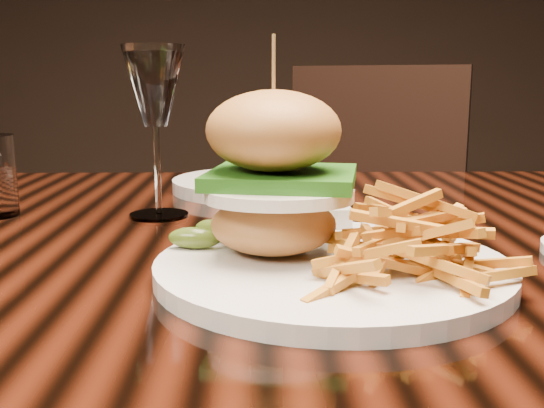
{
  "coord_description": "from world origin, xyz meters",
  "views": [
    {
      "loc": [
        -0.04,
        -0.68,
        0.91
      ],
      "look_at": [
        -0.03,
        -0.16,
        0.81
      ],
      "focal_mm": 42.0,
      "sensor_mm": 36.0,
      "label": 1
    }
  ],
  "objects_px": {
    "dining_table": "(296,296)",
    "burger_plate": "(323,217)",
    "wine_glass": "(155,92)",
    "chair_far": "(364,230)",
    "far_dish": "(261,179)"
  },
  "relations": [
    {
      "from": "dining_table",
      "to": "burger_plate",
      "type": "xyz_separation_m",
      "value": [
        0.01,
        -0.17,
        0.13
      ]
    },
    {
      "from": "wine_glass",
      "to": "chair_far",
      "type": "xyz_separation_m",
      "value": [
        0.39,
        0.81,
        -0.36
      ]
    },
    {
      "from": "dining_table",
      "to": "wine_glass",
      "type": "xyz_separation_m",
      "value": [
        -0.16,
        0.07,
        0.23
      ]
    },
    {
      "from": "wine_glass",
      "to": "far_dish",
      "type": "bearing_deg",
      "value": 56.08
    },
    {
      "from": "dining_table",
      "to": "wine_glass",
      "type": "distance_m",
      "value": 0.29
    },
    {
      "from": "burger_plate",
      "to": "chair_far",
      "type": "relative_size",
      "value": 0.31
    },
    {
      "from": "burger_plate",
      "to": "wine_glass",
      "type": "distance_m",
      "value": 0.31
    },
    {
      "from": "wine_glass",
      "to": "far_dish",
      "type": "distance_m",
      "value": 0.26
    },
    {
      "from": "burger_plate",
      "to": "wine_glass",
      "type": "bearing_deg",
      "value": 148.11
    },
    {
      "from": "far_dish",
      "to": "burger_plate",
      "type": "bearing_deg",
      "value": -83.24
    },
    {
      "from": "chair_far",
      "to": "dining_table",
      "type": "bearing_deg",
      "value": -81.62
    },
    {
      "from": "far_dish",
      "to": "chair_far",
      "type": "xyz_separation_m",
      "value": [
        0.26,
        0.63,
        -0.23
      ]
    },
    {
      "from": "burger_plate",
      "to": "chair_far",
      "type": "distance_m",
      "value": 1.1
    },
    {
      "from": "burger_plate",
      "to": "far_dish",
      "type": "height_order",
      "value": "burger_plate"
    },
    {
      "from": "dining_table",
      "to": "far_dish",
      "type": "xyz_separation_m",
      "value": [
        -0.04,
        0.26,
        0.09
      ]
    }
  ]
}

